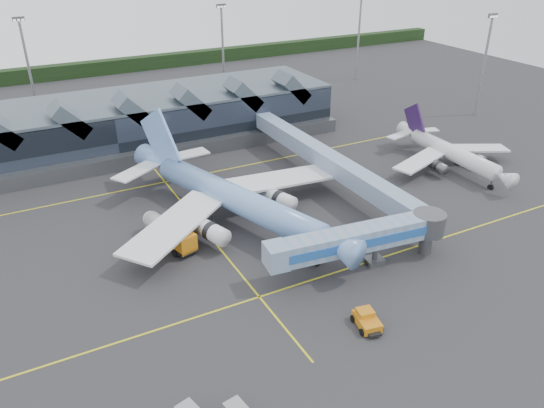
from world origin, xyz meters
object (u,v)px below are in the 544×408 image
jet_bridge (370,237)px  pushback_tug (367,320)px  main_airliner (229,196)px  regional_jet (449,152)px  fuel_truck (168,231)px

jet_bridge → pushback_tug: 12.27m
main_airliner → regional_jet: bearing=-18.2°
main_airliner → jet_bridge: 21.73m
fuel_truck → pushback_tug: (13.68, -26.45, -1.14)m
main_airliner → regional_jet: size_ratio=1.56×
main_airliner → fuel_truck: (-9.99, -1.79, -2.24)m
main_airliner → fuel_truck: 10.40m
jet_bridge → pushback_tug: size_ratio=5.86×
jet_bridge → main_airliner: bearing=126.2°
regional_jet → fuel_truck: 52.92m
regional_jet → pushback_tug: 48.40m
regional_jet → jet_bridge: size_ratio=1.11×
main_airliner → fuel_truck: bearing=171.9°
pushback_tug → regional_jet: bearing=46.6°
main_airliner → jet_bridge: size_ratio=1.73×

